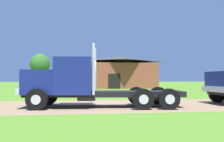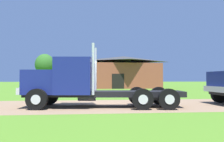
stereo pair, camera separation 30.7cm
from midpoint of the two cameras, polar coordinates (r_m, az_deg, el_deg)
The scene contains 5 objects.
ground_plane at distance 13.22m, azimuth -5.00°, elevation -8.31°, with size 200.00×200.00×0.00m, color #528424.
dirt_track at distance 13.22m, azimuth -5.00°, elevation -8.30°, with size 120.00×6.39×0.01m, color #957557.
truck_foreground_white at distance 12.50m, azimuth -7.62°, elevation -3.03°, with size 8.45×3.33×3.23m.
shed_building at distance 38.21m, azimuth 3.09°, elevation -0.40°, with size 11.42×8.13×5.11m.
tree_mid at distance 48.55m, azimuth -15.80°, elevation 1.50°, with size 3.81×3.81×6.40m.
Camera 2 is at (-0.09, -13.15, 1.49)m, focal length 37.74 mm.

